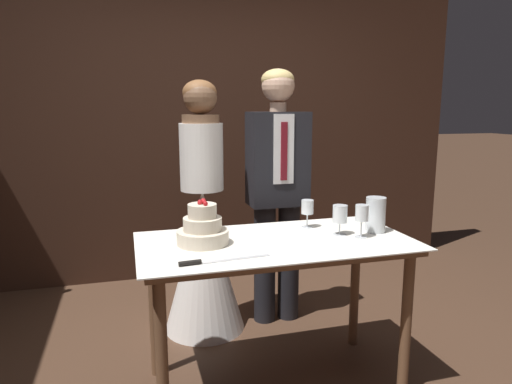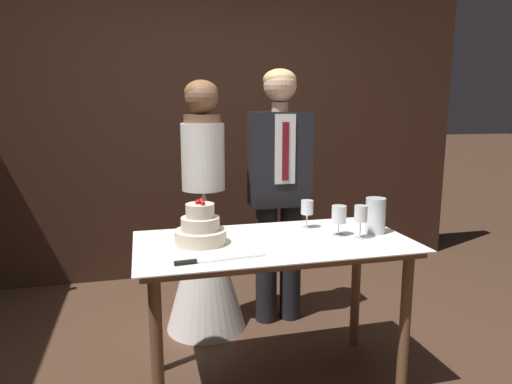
% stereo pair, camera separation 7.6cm
% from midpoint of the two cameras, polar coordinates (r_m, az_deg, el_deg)
% --- Properties ---
extents(wall_back, '(4.82, 0.12, 2.70)m').
position_cam_midpoint_polar(wall_back, '(4.09, -7.35, 8.38)').
color(wall_back, '#382116').
rests_on(wall_back, ground_plane).
extents(cake_table, '(1.42, 0.73, 0.82)m').
position_cam_midpoint_polar(cake_table, '(2.41, 1.56, -8.44)').
color(cake_table, brown).
rests_on(cake_table, ground_plane).
extents(tiered_cake, '(0.26, 0.26, 0.23)m').
position_cam_midpoint_polar(tiered_cake, '(2.32, -7.63, -4.60)').
color(tiered_cake, beige).
rests_on(tiered_cake, cake_table).
extents(cake_knife, '(0.42, 0.06, 0.02)m').
position_cam_midpoint_polar(cake_knife, '(2.06, -7.16, -8.60)').
color(cake_knife, silver).
rests_on(cake_knife, cake_table).
extents(wine_glass_near, '(0.07, 0.07, 0.16)m').
position_cam_midpoint_polar(wine_glass_near, '(2.61, 5.61, -1.99)').
color(wine_glass_near, silver).
rests_on(wine_glass_near, cake_table).
extents(wine_glass_middle, '(0.07, 0.07, 0.18)m').
position_cam_midpoint_polar(wine_glass_middle, '(2.45, 12.22, -2.80)').
color(wine_glass_middle, silver).
rests_on(wine_glass_middle, cake_table).
extents(wine_glass_far, '(0.08, 0.08, 0.16)m').
position_cam_midpoint_polar(wine_glass_far, '(2.49, 9.59, -2.91)').
color(wine_glass_far, silver).
rests_on(wine_glass_far, cake_table).
extents(hurricane_candle, '(0.11, 0.11, 0.20)m').
position_cam_midpoint_polar(hurricane_candle, '(2.59, 13.89, -2.88)').
color(hurricane_candle, silver).
rests_on(hurricane_candle, cake_table).
extents(bride, '(0.54, 0.54, 1.67)m').
position_cam_midpoint_polar(bride, '(3.08, -7.31, -6.12)').
color(bride, white).
rests_on(bride, ground_plane).
extents(groom, '(0.39, 0.25, 1.75)m').
position_cam_midpoint_polar(groom, '(3.11, 1.99, 1.19)').
color(groom, black).
rests_on(groom, ground_plane).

